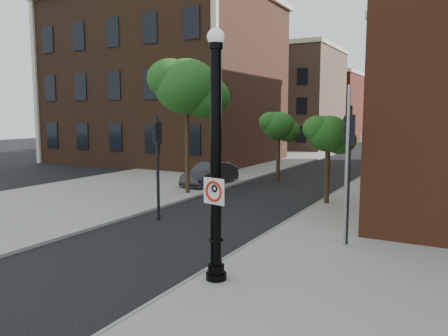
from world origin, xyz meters
The scene contains 16 objects.
ground centered at (0.00, 0.00, 0.00)m, with size 120.00×120.00×0.00m, color black.
sidewalk_right centered at (6.00, 10.00, 0.06)m, with size 8.00×60.00×0.12m, color gray.
sidewalk_left centered at (-9.00, 18.00, 0.06)m, with size 10.00×50.00×0.12m, color gray.
curb_edge centered at (2.05, 10.00, 0.07)m, with size 0.10×60.00×0.14m, color gray.
victorian_building centered at (-16.00, 23.97, 8.74)m, with size 18.60×14.60×17.95m.
bg_building_tan_a centered at (-12.00, 44.00, 6.00)m, with size 12.00×12.00×12.00m, color brown.
bg_building_red centered at (-12.00, 58.00, 5.00)m, with size 12.00×12.00×10.00m, color maroon.
lamppost centered at (2.64, 0.33, 2.93)m, with size 0.54×0.54×6.35m.
no_parking_sign centered at (2.67, 0.17, 2.43)m, with size 0.65×0.16×0.66m.
parked_car centered at (-5.24, 13.37, 0.72)m, with size 1.52×4.36×1.44m, color #2B2B30.
traffic_signal_left centered at (-2.76, 5.01, 2.88)m, with size 0.28×0.35×4.28m.
traffic_signal_right centered at (4.79, 5.04, 3.09)m, with size 0.37×0.41×4.58m.
utility_pole centered at (4.80, 4.82, 2.60)m, with size 0.10×0.10×5.20m, color #999999.
street_tree_a centered at (-4.79, 10.35, 5.66)m, with size 3.97×3.59×7.16m.
street_tree_b centered at (-2.32, 17.03, 3.50)m, with size 2.47×2.23×4.45m.
street_tree_c centered at (2.46, 11.25, 3.34)m, with size 2.36×2.13×4.24m.
Camera 1 is at (7.97, -8.95, 4.31)m, focal length 35.00 mm.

